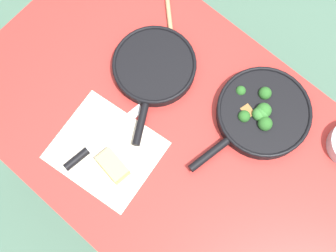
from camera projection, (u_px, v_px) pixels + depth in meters
ground_plane at (168, 173)px, 2.18m from camera, size 14.00×14.00×0.00m
dining_table_red at (168, 135)px, 1.53m from camera, size 1.28×0.82×0.76m
skillet_broccoli at (262, 113)px, 1.43m from camera, size 0.29×0.43×0.08m
skillet_eggs at (154, 67)px, 1.48m from camera, size 0.28×0.37×0.04m
wooden_spoon at (170, 28)px, 1.54m from camera, size 0.31×0.29×0.02m
parchment_sheet at (106, 150)px, 1.43m from camera, size 0.34×0.30×0.00m
grater_knife at (93, 146)px, 1.42m from camera, size 0.07×0.30×0.02m
cheese_block at (113, 166)px, 1.39m from camera, size 0.10×0.07×0.05m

